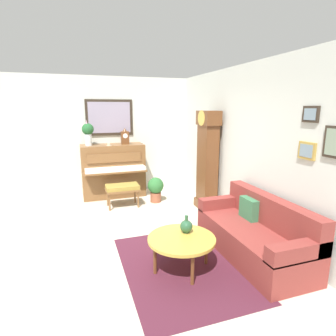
# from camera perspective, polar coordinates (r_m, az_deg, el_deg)

# --- Properties ---
(ground_plane) EXTENTS (6.40, 6.00, 0.10)m
(ground_plane) POSITION_cam_1_polar(r_m,az_deg,el_deg) (4.78, -12.00, -14.44)
(ground_plane) COLOR beige
(wall_left) EXTENTS (0.13, 4.90, 2.80)m
(wall_left) POSITION_cam_1_polar(r_m,az_deg,el_deg) (6.91, -15.08, 6.31)
(wall_left) COLOR silver
(wall_left) RESTS_ON ground_plane
(wall_back) EXTENTS (5.30, 0.13, 2.80)m
(wall_back) POSITION_cam_1_polar(r_m,az_deg,el_deg) (5.15, 14.85, 4.31)
(wall_back) COLOR silver
(wall_back) RESTS_ON ground_plane
(area_rug) EXTENTS (2.10, 1.50, 0.01)m
(area_rug) POSITION_cam_1_polar(r_m,az_deg,el_deg) (3.95, 2.78, -19.43)
(area_rug) COLOR #4C1E2D
(area_rug) RESTS_ON ground_plane
(piano) EXTENTS (0.87, 1.44, 1.24)m
(piano) POSITION_cam_1_polar(r_m,az_deg,el_deg) (6.70, -11.14, -0.48)
(piano) COLOR brown
(piano) RESTS_ON ground_plane
(piano_bench) EXTENTS (0.42, 0.70, 0.48)m
(piano_bench) POSITION_cam_1_polar(r_m,az_deg,el_deg) (5.98, -9.34, -4.13)
(piano_bench) COLOR brown
(piano_bench) RESTS_ON ground_plane
(grandfather_clock) EXTENTS (0.52, 0.34, 2.03)m
(grandfather_clock) POSITION_cam_1_polar(r_m,az_deg,el_deg) (5.74, 8.05, 0.96)
(grandfather_clock) COLOR brown
(grandfather_clock) RESTS_ON ground_plane
(couch) EXTENTS (1.90, 0.80, 0.84)m
(couch) POSITION_cam_1_polar(r_m,az_deg,el_deg) (4.27, 17.38, -12.74)
(couch) COLOR maroon
(couch) RESTS_ON ground_plane
(coffee_table) EXTENTS (0.88, 0.88, 0.44)m
(coffee_table) POSITION_cam_1_polar(r_m,az_deg,el_deg) (3.71, 2.81, -14.49)
(coffee_table) COLOR gold
(coffee_table) RESTS_ON ground_plane
(mantel_clock) EXTENTS (0.13, 0.18, 0.38)m
(mantel_clock) POSITION_cam_1_polar(r_m,az_deg,el_deg) (6.62, -8.83, 6.33)
(mantel_clock) COLOR brown
(mantel_clock) RESTS_ON piano
(flower_vase) EXTENTS (0.26, 0.26, 0.58)m
(flower_vase) POSITION_cam_1_polar(r_m,az_deg,el_deg) (6.52, -16.10, 7.18)
(flower_vase) COLOR silver
(flower_vase) RESTS_ON piano
(teacup) EXTENTS (0.12, 0.12, 0.06)m
(teacup) POSITION_cam_1_polar(r_m,az_deg,el_deg) (6.43, -12.01, 4.72)
(teacup) COLOR beige
(teacup) RESTS_ON piano
(green_jug) EXTENTS (0.17, 0.17, 0.24)m
(green_jug) POSITION_cam_1_polar(r_m,az_deg,el_deg) (3.80, 3.77, -11.83)
(green_jug) COLOR #234C33
(green_jug) RESTS_ON coffee_table
(potted_plant) EXTENTS (0.36, 0.36, 0.56)m
(potted_plant) POSITION_cam_1_polar(r_m,az_deg,el_deg) (6.23, -2.55, -4.11)
(potted_plant) COLOR #935138
(potted_plant) RESTS_ON ground_plane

